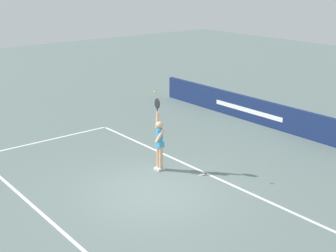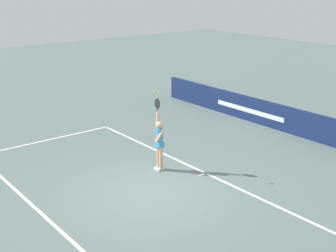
# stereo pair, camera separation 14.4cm
# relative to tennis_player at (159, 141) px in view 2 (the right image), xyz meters

# --- Properties ---
(ground_plane) EXTENTS (60.00, 60.00, 0.00)m
(ground_plane) POSITION_rel_tennis_player_xyz_m (1.15, -1.19, -0.95)
(ground_plane) COLOR slate
(court_lines) EXTENTS (11.99, 5.18, 0.00)m
(court_lines) POSITION_rel_tennis_player_xyz_m (1.15, -1.58, -0.95)
(court_lines) COLOR white
(court_lines) RESTS_ON ground
(back_wall) EXTENTS (16.18, 0.20, 1.01)m
(back_wall) POSITION_rel_tennis_player_xyz_m (1.15, 6.16, -0.44)
(back_wall) COLOR #14234D
(back_wall) RESTS_ON ground
(tennis_player) EXTENTS (0.43, 0.37, 2.33)m
(tennis_player) POSITION_rel_tennis_player_xyz_m (0.00, 0.00, 0.00)
(tennis_player) COLOR tan
(tennis_player) RESTS_ON ground
(tennis_ball) EXTENTS (0.07, 0.07, 0.07)m
(tennis_ball) POSITION_rel_tennis_player_xyz_m (0.23, -0.33, 1.66)
(tennis_ball) COLOR #C5E234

